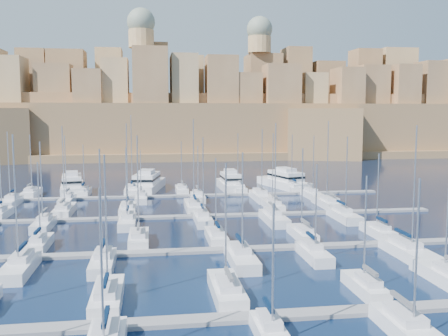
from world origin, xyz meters
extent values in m
plane|color=black|center=(0.00, 0.00, 0.00)|extent=(600.00, 600.00, 0.00)
cube|color=slate|center=(0.00, -34.00, 0.20)|extent=(84.00, 2.00, 0.40)
cube|color=slate|center=(0.00, -12.00, 0.20)|extent=(84.00, 2.00, 0.40)
cube|color=slate|center=(0.00, 10.00, 0.20)|extent=(84.00, 2.00, 0.40)
cube|color=slate|center=(0.00, 32.00, 0.20)|extent=(84.00, 2.00, 0.40)
cube|color=white|center=(-12.92, -28.39, 0.53)|extent=(2.77, 9.23, 1.66)
cube|color=silver|center=(-12.92, -29.31, 1.71)|extent=(1.94, 4.15, 0.70)
cylinder|color=#9EA0A8|center=(-12.92, -27.93, 7.81)|extent=(0.18, 0.18, 12.90)
cube|color=black|center=(-12.92, -29.77, 2.76)|extent=(0.35, 3.69, 0.35)
cube|color=white|center=(-1.39, -28.26, 0.54)|extent=(2.84, 9.47, 1.67)
cube|color=silver|center=(-1.39, -29.21, 1.72)|extent=(1.99, 4.26, 0.70)
cylinder|color=#9EA0A8|center=(-1.39, -27.79, 7.34)|extent=(0.18, 0.18, 11.92)
cube|color=#595B60|center=(-1.39, -29.68, 2.77)|extent=(0.35, 3.79, 0.35)
cube|color=white|center=(12.62, -29.24, 0.49)|extent=(2.26, 7.52, 1.58)
cube|color=silver|center=(12.62, -29.99, 1.63)|extent=(1.58, 3.38, 0.70)
cylinder|color=#9EA0A8|center=(12.62, -28.86, 6.59)|extent=(0.18, 0.18, 10.62)
cube|color=#595B60|center=(12.62, -30.37, 2.68)|extent=(0.35, 3.01, 0.35)
cube|color=white|center=(22.54, -27.81, 0.56)|extent=(3.12, 10.38, 1.72)
cylinder|color=#9EA0A8|center=(22.54, -27.29, 8.35)|extent=(0.18, 0.18, 13.87)
cube|color=silver|center=(-12.15, -38.76, 1.72)|extent=(1.97, 4.23, 0.70)
cylinder|color=#9EA0A8|center=(-12.15, -40.17, 7.13)|extent=(0.18, 0.18, 11.53)
cube|color=black|center=(-12.15, -38.29, 2.77)|extent=(0.35, 3.76, 0.35)
cube|color=silver|center=(0.62, -37.92, 1.62)|extent=(1.53, 3.29, 0.70)
cylinder|color=#9EA0A8|center=(0.62, -39.02, 6.27)|extent=(0.18, 0.18, 10.01)
cube|color=black|center=(0.62, -37.56, 2.67)|extent=(0.35, 2.92, 0.35)
cube|color=white|center=(11.80, -39.69, 0.53)|extent=(2.81, 9.38, 1.67)
cube|color=silver|center=(11.80, -38.75, 1.72)|extent=(1.97, 4.22, 0.70)
cylinder|color=#9EA0A8|center=(11.80, -40.16, 7.25)|extent=(0.18, 0.18, 11.75)
cube|color=#595B60|center=(11.80, -38.28, 2.77)|extent=(0.35, 3.75, 0.35)
cube|color=white|center=(-23.60, -7.10, 0.49)|extent=(2.34, 7.80, 1.59)
cube|color=silver|center=(-23.60, -7.88, 1.64)|extent=(1.64, 3.51, 0.70)
cylinder|color=#9EA0A8|center=(-23.60, -6.71, 6.46)|extent=(0.18, 0.18, 10.35)
cube|color=black|center=(-23.60, -8.27, 2.69)|extent=(0.35, 3.12, 0.35)
cube|color=white|center=(-10.50, -6.50, 0.52)|extent=(2.70, 8.99, 1.65)
cube|color=silver|center=(-10.50, -7.40, 1.70)|extent=(1.89, 4.05, 0.70)
cylinder|color=#9EA0A8|center=(-10.50, -6.05, 8.21)|extent=(0.18, 0.18, 13.72)
cube|color=#595B60|center=(-10.50, -7.85, 2.75)|extent=(0.35, 3.60, 0.35)
cube|color=white|center=(0.35, -6.81, 0.51)|extent=(2.51, 8.38, 1.62)
cube|color=silver|center=(0.35, -7.65, 1.67)|extent=(1.76, 3.77, 0.70)
cylinder|color=#9EA0A8|center=(0.35, -6.39, 6.59)|extent=(0.18, 0.18, 10.54)
cube|color=black|center=(0.35, -8.07, 2.72)|extent=(0.35, 3.35, 0.35)
cube|color=white|center=(12.97, -6.84, 0.51)|extent=(2.49, 8.31, 1.62)
cube|color=silver|center=(12.97, -7.67, 1.67)|extent=(1.75, 3.74, 0.70)
cylinder|color=#9EA0A8|center=(12.97, -6.43, 7.21)|extent=(0.18, 0.18, 11.80)
cube|color=#595B60|center=(12.97, -8.09, 2.72)|extent=(0.35, 3.33, 0.35)
cube|color=white|center=(24.51, -6.96, 0.50)|extent=(2.42, 8.07, 1.60)
cube|color=silver|center=(24.51, -7.77, 1.65)|extent=(1.70, 3.63, 0.70)
cylinder|color=#9EA0A8|center=(24.51, -6.56, 6.75)|extent=(0.18, 0.18, 10.89)
cube|color=black|center=(24.51, -8.17, 2.70)|extent=(0.35, 3.23, 0.35)
cube|color=white|center=(-23.55, -17.76, 0.54)|extent=(2.86, 9.52, 1.68)
cube|color=silver|center=(-23.55, -16.81, 1.73)|extent=(2.00, 4.28, 0.70)
cylinder|color=#9EA0A8|center=(-23.55, -18.24, 8.59)|extent=(0.18, 0.18, 14.42)
cube|color=black|center=(-23.55, -16.33, 2.78)|extent=(0.35, 3.81, 0.35)
cube|color=white|center=(-14.38, -17.37, 0.52)|extent=(2.62, 8.74, 1.64)
cube|color=silver|center=(-14.38, -16.50, 1.69)|extent=(1.84, 3.93, 0.70)
cylinder|color=#9EA0A8|center=(-14.38, -17.81, 7.71)|extent=(0.18, 0.18, 12.74)
cube|color=black|center=(-14.38, -16.06, 2.74)|extent=(0.35, 3.50, 0.35)
cube|color=white|center=(1.99, -17.88, 0.54)|extent=(2.93, 9.77, 1.69)
cube|color=silver|center=(1.99, -16.91, 1.74)|extent=(2.05, 4.40, 0.70)
cylinder|color=#9EA0A8|center=(1.99, -18.37, 7.47)|extent=(0.18, 0.18, 12.17)
cube|color=black|center=(1.99, -16.42, 2.79)|extent=(0.35, 3.91, 0.35)
cube|color=white|center=(11.28, -17.18, 0.51)|extent=(2.51, 8.36, 1.62)
cube|color=silver|center=(11.28, -16.34, 1.67)|extent=(1.76, 3.76, 0.70)
cylinder|color=#9EA0A8|center=(11.28, -17.60, 6.62)|extent=(0.18, 0.18, 10.61)
cube|color=black|center=(11.28, -15.93, 2.72)|extent=(0.35, 3.34, 0.35)
cube|color=white|center=(23.32, -18.38, 0.57)|extent=(3.23, 10.76, 1.74)
cube|color=silver|center=(23.32, -17.30, 1.79)|extent=(2.26, 4.84, 0.70)
cylinder|color=#9EA0A8|center=(23.32, -18.92, 9.04)|extent=(0.18, 0.18, 15.21)
cube|color=black|center=(23.32, -16.77, 2.84)|extent=(0.35, 4.30, 0.35)
cube|color=white|center=(-34.75, 14.95, 0.50)|extent=(2.37, 7.89, 1.59)
cube|color=silver|center=(-34.75, 14.16, 1.64)|extent=(1.66, 3.55, 0.70)
cylinder|color=#9EA0A8|center=(-34.75, 15.34, 6.98)|extent=(0.18, 0.18, 11.37)
cube|color=white|center=(-24.26, 15.96, 0.55)|extent=(2.97, 9.92, 1.70)
cube|color=silver|center=(-24.26, 14.97, 1.75)|extent=(2.08, 4.46, 0.70)
cylinder|color=#9EA0A8|center=(-24.26, 16.45, 8.64)|extent=(0.18, 0.18, 14.48)
cube|color=#595B60|center=(-24.26, 14.47, 2.80)|extent=(0.35, 3.97, 0.35)
cube|color=white|center=(-13.02, 15.78, 0.54)|extent=(2.87, 9.57, 1.68)
cube|color=silver|center=(-13.02, 14.83, 1.73)|extent=(2.01, 4.31, 0.70)
cylinder|color=#9EA0A8|center=(-13.02, 16.26, 8.85)|extent=(0.18, 0.18, 14.95)
cube|color=black|center=(-13.02, 14.35, 2.78)|extent=(0.35, 3.83, 0.35)
cube|color=white|center=(-0.85, 16.29, 0.56)|extent=(3.17, 10.58, 1.73)
cube|color=silver|center=(-0.85, 15.23, 1.78)|extent=(2.22, 4.76, 0.70)
cylinder|color=#9EA0A8|center=(-0.85, 16.82, 9.22)|extent=(0.18, 0.18, 15.58)
cube|color=black|center=(-0.85, 14.70, 2.83)|extent=(0.35, 4.23, 0.35)
cube|color=white|center=(14.08, 15.40, 0.52)|extent=(2.64, 8.81, 1.64)
cube|color=silver|center=(14.08, 14.52, 1.69)|extent=(1.85, 3.96, 0.70)
cylinder|color=#9EA0A8|center=(14.08, 15.84, 7.84)|extent=(0.18, 0.18, 13.01)
cube|color=#595B60|center=(14.08, 14.08, 2.74)|extent=(0.35, 3.52, 0.35)
cube|color=white|center=(25.25, 16.42, 0.57)|extent=(3.25, 10.84, 1.74)
cube|color=silver|center=(25.25, 15.33, 1.79)|extent=(2.28, 4.88, 0.70)
cylinder|color=#9EA0A8|center=(25.25, 16.96, 9.05)|extent=(0.18, 0.18, 15.21)
cube|color=#595B60|center=(25.25, 14.79, 2.84)|extent=(0.35, 4.33, 0.35)
cube|color=white|center=(-25.55, 4.70, 0.52)|extent=(2.58, 8.61, 1.63)
cube|color=silver|center=(-25.55, 5.56, 1.68)|extent=(1.81, 3.87, 0.70)
cylinder|color=#9EA0A8|center=(-25.55, 4.27, 7.56)|extent=(0.18, 0.18, 12.45)
cube|color=#595B60|center=(-25.55, 5.99, 2.73)|extent=(0.35, 3.44, 0.35)
cube|color=white|center=(-12.58, 4.55, 0.52)|extent=(2.67, 8.89, 1.64)
cube|color=silver|center=(-12.58, 5.44, 1.69)|extent=(1.87, 4.00, 0.70)
cylinder|color=#9EA0A8|center=(-12.58, 4.11, 7.04)|extent=(0.18, 0.18, 11.39)
cube|color=black|center=(-12.58, 5.89, 2.74)|extent=(0.35, 3.56, 0.35)
cube|color=white|center=(-0.35, 4.73, 0.51)|extent=(2.56, 8.54, 1.63)
cube|color=silver|center=(-0.35, 5.58, 1.68)|extent=(1.79, 3.84, 0.70)
cylinder|color=#9EA0A8|center=(-0.35, 4.30, 7.78)|extent=(0.18, 0.18, 12.92)
cube|color=black|center=(-0.35, 6.01, 2.73)|extent=(0.35, 3.42, 0.35)
cube|color=white|center=(11.41, 3.89, 0.56)|extent=(3.07, 10.23, 1.71)
cube|color=silver|center=(11.41, 4.91, 1.76)|extent=(2.15, 4.60, 0.70)
cylinder|color=#9EA0A8|center=(11.41, 3.38, 8.98)|extent=(0.18, 0.18, 15.13)
cube|color=#595B60|center=(11.41, 5.42, 2.81)|extent=(0.35, 4.09, 0.35)
cube|color=white|center=(23.75, 4.15, 0.54)|extent=(2.91, 9.71, 1.69)
cube|color=silver|center=(23.75, 5.12, 1.74)|extent=(2.04, 4.37, 0.70)
cylinder|color=#9EA0A8|center=(23.75, 3.66, 7.81)|extent=(0.18, 0.18, 12.85)
cube|color=black|center=(23.75, 5.60, 2.79)|extent=(0.35, 3.88, 0.35)
cube|color=white|center=(-34.82, 37.64, 0.53)|extent=(2.78, 9.28, 1.66)
cube|color=silver|center=(-34.82, 36.71, 1.71)|extent=(1.95, 4.18, 0.70)
cylinder|color=#9EA0A8|center=(-34.82, 38.11, 7.44)|extent=(0.18, 0.18, 12.16)
cube|color=#595B60|center=(-34.82, 36.25, 2.76)|extent=(0.35, 3.71, 0.35)
cube|color=white|center=(-23.54, 37.14, 0.51)|extent=(2.48, 8.28, 1.61)
cube|color=silver|center=(-23.54, 36.31, 1.66)|extent=(1.74, 3.73, 0.70)
cylinder|color=#9EA0A8|center=(-23.54, 37.56, 6.27)|extent=(0.18, 0.18, 9.91)
cube|color=black|center=(-23.54, 35.90, 2.71)|extent=(0.35, 3.31, 0.35)
cube|color=white|center=(-13.09, 38.33, 0.57)|extent=(3.20, 10.65, 1.73)
cube|color=silver|center=(-13.09, 37.26, 1.78)|extent=(2.24, 4.79, 0.70)
cylinder|color=#9EA0A8|center=(-13.09, 38.86, 9.58)|extent=(0.18, 0.18, 16.29)
cube|color=black|center=(-13.09, 36.73, 2.83)|extent=(0.35, 4.26, 0.35)
cube|color=white|center=(-1.90, 37.43, 0.52)|extent=(2.66, 8.85, 1.64)
cube|color=silver|center=(-1.90, 36.54, 1.69)|extent=(1.86, 3.98, 0.70)
cylinder|color=#9EA0A8|center=(-1.90, 37.87, 6.54)|extent=(0.18, 0.18, 10.39)
cube|color=#595B60|center=(-1.90, 36.10, 2.74)|extent=(0.35, 3.54, 0.35)
cube|color=white|center=(11.21, 37.60, 0.53)|extent=(2.76, 9.20, 1.66)
cube|color=silver|center=(11.21, 36.68, 1.71)|extent=(1.93, 4.14, 0.70)
cylinder|color=#9EA0A8|center=(11.21, 38.06, 7.43)|extent=(0.18, 0.18, 12.14)
cube|color=#595B60|center=(11.21, 36.22, 2.76)|extent=(0.35, 3.68, 0.35)
cube|color=white|center=(24.05, 37.22, 0.51)|extent=(2.53, 8.45, 1.62)
cube|color=silver|center=(24.05, 36.38, 1.67)|extent=(1.77, 3.80, 0.70)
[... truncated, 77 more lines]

